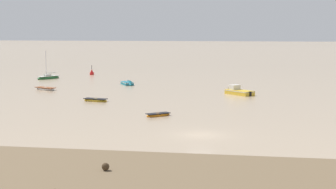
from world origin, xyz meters
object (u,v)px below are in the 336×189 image
object	(u,v)px
rowboat_moored_0	(158,115)
rowboat_moored_2	(95,100)
sailboat_moored_0	(48,78)
rowboat_moored_6	(45,89)
motorboat_moored_3	(236,92)
channel_buoy	(92,73)
motorboat_moored_2	(128,84)

from	to	relation	value
rowboat_moored_0	rowboat_moored_2	bearing A→B (deg)	94.57
sailboat_moored_0	rowboat_moored_6	bearing A→B (deg)	50.11
motorboat_moored_3	channel_buoy	bearing A→B (deg)	3.07
sailboat_moored_0	rowboat_moored_6	size ratio (longest dim) A/B	1.40
sailboat_moored_0	channel_buoy	size ratio (longest dim) A/B	2.61
motorboat_moored_2	rowboat_moored_6	xyz separation A→B (m)	(-11.63, -9.89, -0.03)
sailboat_moored_0	rowboat_moored_2	xyz separation A→B (m)	(19.61, -31.03, -0.11)
sailboat_moored_0	rowboat_moored_0	xyz separation A→B (m)	(30.55, -41.95, -0.13)
rowboat_moored_0	channel_buoy	size ratio (longest dim) A/B	1.32
sailboat_moored_0	rowboat_moored_0	distance (m)	51.89
motorboat_moored_2	channel_buoy	size ratio (longest dim) A/B	1.93
rowboat_moored_0	motorboat_moored_2	world-z (taller)	motorboat_moored_2
channel_buoy	rowboat_moored_2	bearing A→B (deg)	-71.68
rowboat_moored_0	rowboat_moored_6	world-z (taller)	rowboat_moored_6
rowboat_moored_0	rowboat_moored_2	world-z (taller)	rowboat_moored_2
rowboat_moored_2	rowboat_moored_6	size ratio (longest dim) A/B	0.88
rowboat_moored_2	rowboat_moored_0	bearing A→B (deg)	147.56
motorboat_moored_2	rowboat_moored_6	distance (m)	15.27
rowboat_moored_2	motorboat_moored_3	distance (m)	22.27
motorboat_moored_2	rowboat_moored_2	bearing A→B (deg)	-27.82
sailboat_moored_0	motorboat_moored_2	distance (m)	21.06
channel_buoy	sailboat_moored_0	bearing A→B (deg)	-118.60
rowboat_moored_2	motorboat_moored_2	bearing A→B (deg)	-75.70
motorboat_moored_2	channel_buoy	bearing A→B (deg)	-176.16
rowboat_moored_2	sailboat_moored_0	bearing A→B (deg)	-45.18
motorboat_moored_3	rowboat_moored_6	world-z (taller)	motorboat_moored_3
motorboat_moored_2	motorboat_moored_3	xyz separation A→B (m)	(19.66, -10.17, 0.12)
rowboat_moored_6	channel_buoy	size ratio (longest dim) A/B	1.86
motorboat_moored_2	rowboat_moored_6	size ratio (longest dim) A/B	1.03
rowboat_moored_2	rowboat_moored_6	bearing A→B (deg)	-31.58
rowboat_moored_2	rowboat_moored_6	world-z (taller)	rowboat_moored_6
sailboat_moored_0	motorboat_moored_2	size ratio (longest dim) A/B	1.36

